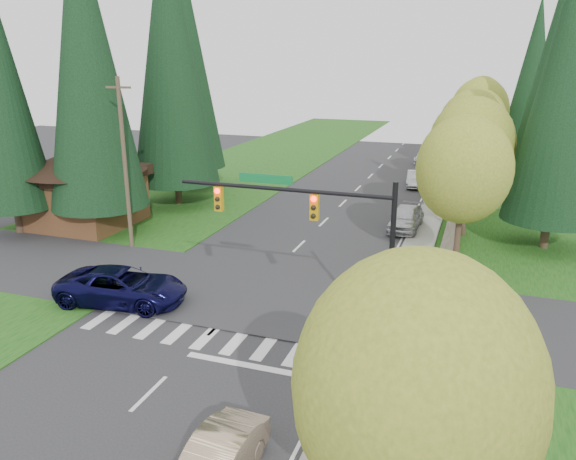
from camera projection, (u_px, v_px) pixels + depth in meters
The scene contains 31 objects.
ground at pixel (164, 378), 20.15m from camera, with size 120.00×120.00×0.00m, color #28282B.
grass_east at pixel (525, 246), 34.06m from camera, with size 14.00×110.00×0.06m, color #144512.
grass_west at pixel (154, 209), 42.26m from camera, with size 14.00×110.00×0.06m, color #144512.
cross_street at pixel (251, 293), 27.36m from camera, with size 120.00×8.00×0.10m, color #28282B.
sidewalk_east at pixel (426, 227), 37.78m from camera, with size 1.80×80.00×0.13m, color gray.
curb_east at pixel (414, 225), 38.05m from camera, with size 0.20×80.00×0.13m, color gray.
stone_wall_north at pixel (459, 198), 44.37m from camera, with size 0.70×40.00×0.70m, color #4C4438.
traffic_signal at pixel (318, 223), 21.34m from camera, with size 8.70×0.37×6.80m.
brown_building at pixel (84, 180), 37.46m from camera, with size 8.40×8.40×5.40m.
utility_pole at pixel (125, 163), 32.43m from camera, with size 1.60×0.24×10.00m.
decid_tree_0 at pixel (464, 170), 28.20m from camera, with size 4.80×4.80×8.37m.
decid_tree_1 at pixel (471, 146), 34.42m from camera, with size 5.20×5.20×8.80m.
decid_tree_2 at pixel (472, 130), 40.75m from camera, with size 5.00×5.00×8.82m.
decid_tree_3 at pixel (476, 123), 47.10m from camera, with size 5.00×5.00×8.55m.
decid_tree_4 at pixel (479, 111), 53.26m from camera, with size 5.40×5.40×9.18m.
decid_tree_5 at pixel (478, 110), 59.79m from camera, with size 4.80×4.80×8.30m.
decid_tree_6 at pixel (481, 102), 65.97m from camera, with size 5.20×5.20×8.86m.
decid_tree_south at pixel (416, 389), 10.24m from camera, with size 4.60×4.60×7.92m.
conifer_w_a at pixel (87, 61), 33.66m from camera, with size 6.12×6.12×19.80m.
conifer_w_b at pixel (90, 75), 38.50m from camera, with size 5.44×5.44×17.80m.
conifer_w_c at pixel (170, 53), 40.40m from camera, with size 6.46×6.46×20.80m.
conifer_w_e at pixel (187, 66), 46.74m from camera, with size 5.78×5.78×18.80m.
conifer_e_a at pixel (567, 80), 30.84m from camera, with size 5.44×5.44×17.80m.
conifer_e_b at pixel (562, 60), 42.85m from camera, with size 6.12×6.12×19.80m.
conifer_e_c at pixel (533, 74), 56.23m from camera, with size 5.10×5.10×16.80m.
suv_navy at pixel (122, 286), 26.05m from camera, with size 2.77×6.00×1.67m, color black.
parked_car_a at pixel (406, 218), 37.18m from camera, with size 1.88×4.67×1.59m, color #BBBAC0.
parked_car_b at pixel (407, 217), 38.02m from camera, with size 1.78×4.37×1.27m, color slate.
parked_car_c at pixel (415, 179), 49.47m from camera, with size 1.43×4.10×1.35m, color #B1B0B5.
parked_car_d at pixel (430, 166), 54.80m from camera, with size 1.92×4.77×1.63m, color silver.
parked_car_e at pixel (426, 156), 60.69m from camera, with size 1.95×4.80×1.39m, color silver.
Camera 1 is at (10.03, -15.19, 11.09)m, focal length 35.00 mm.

